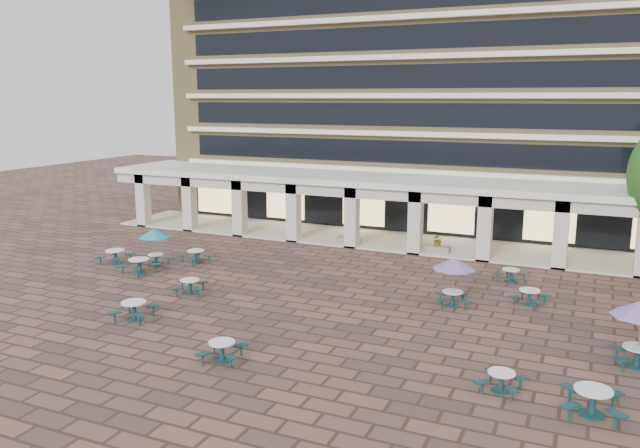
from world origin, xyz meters
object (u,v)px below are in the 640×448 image
at_px(picnic_table_2, 222,349).
at_px(planter_right, 438,245).
at_px(picnic_table_1, 134,309).
at_px(planter_left, 348,238).

relative_size(picnic_table_2, planter_right, 1.25).
bearing_deg(picnic_table_1, picnic_table_2, -30.20).
height_order(picnic_table_1, planter_right, planter_right).
xyz_separation_m(picnic_table_1, planter_right, (9.38, 17.05, 0.07)).
bearing_deg(planter_left, picnic_table_2, -82.47).
height_order(picnic_table_1, planter_left, planter_left).
bearing_deg(picnic_table_2, planter_right, 68.94).
distance_m(picnic_table_2, planter_left, 19.34).
bearing_deg(picnic_table_2, planter_left, 86.72).
relative_size(picnic_table_1, picnic_table_2, 1.09).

